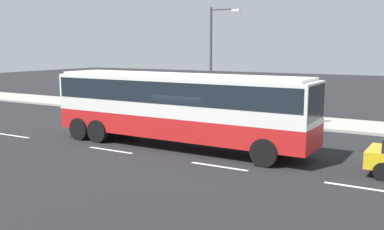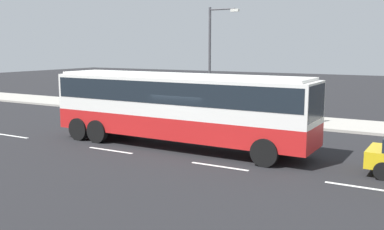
# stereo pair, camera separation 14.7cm
# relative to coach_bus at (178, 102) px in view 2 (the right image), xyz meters

# --- Properties ---
(ground_plane) EXTENTS (120.00, 120.00, 0.00)m
(ground_plane) POSITION_rel_coach_bus_xyz_m (0.64, -0.16, -2.07)
(ground_plane) COLOR black
(sidewalk_curb) EXTENTS (80.00, 4.00, 0.15)m
(sidewalk_curb) POSITION_rel_coach_bus_xyz_m (0.64, 9.28, -2.00)
(sidewalk_curb) COLOR #A8A399
(sidewalk_curb) RESTS_ON ground_plane
(lane_centreline) EXTENTS (32.95, 0.16, 0.01)m
(lane_centreline) POSITION_rel_coach_bus_xyz_m (2.42, -2.07, -2.07)
(lane_centreline) COLOR white
(lane_centreline) RESTS_ON ground_plane
(coach_bus) EXTENTS (12.51, 2.78, 3.34)m
(coach_bus) POSITION_rel_coach_bus_xyz_m (0.00, 0.00, 0.00)
(coach_bus) COLOR red
(coach_bus) RESTS_ON ground_plane
(pedestrian_near_curb) EXTENTS (0.32, 0.32, 1.63)m
(pedestrian_near_curb) POSITION_rel_coach_bus_xyz_m (4.04, 9.04, -0.99)
(pedestrian_near_curb) COLOR #38334C
(pedestrian_near_curb) RESTS_ON sidewalk_curb
(street_lamp) EXTENTS (2.03, 0.24, 6.83)m
(street_lamp) POSITION_rel_coach_bus_xyz_m (-2.34, 8.04, 2.04)
(street_lamp) COLOR #47474C
(street_lamp) RESTS_ON sidewalk_curb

